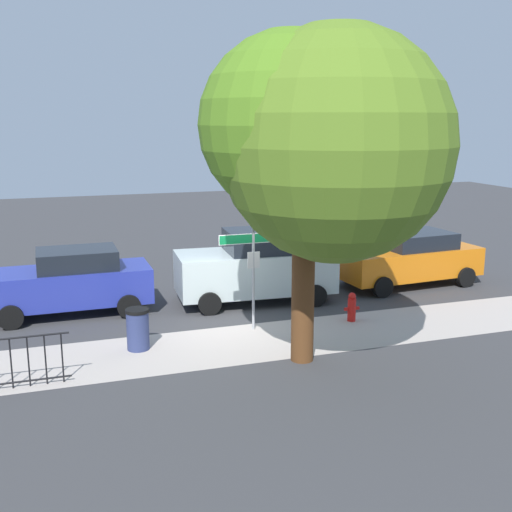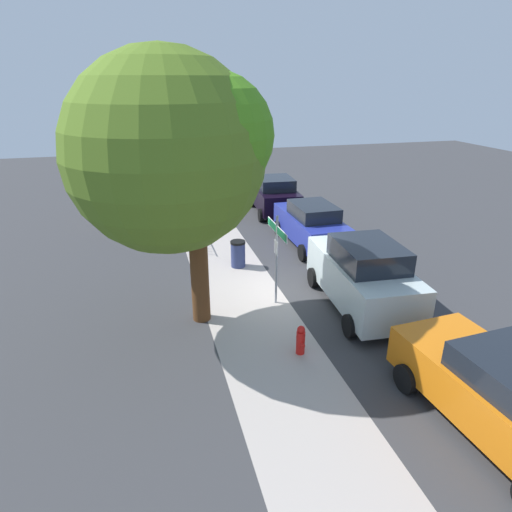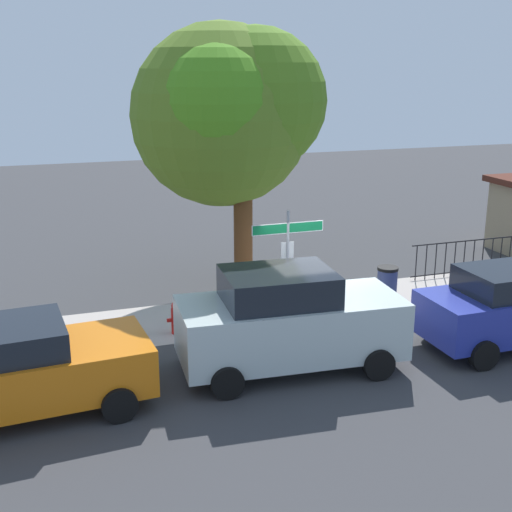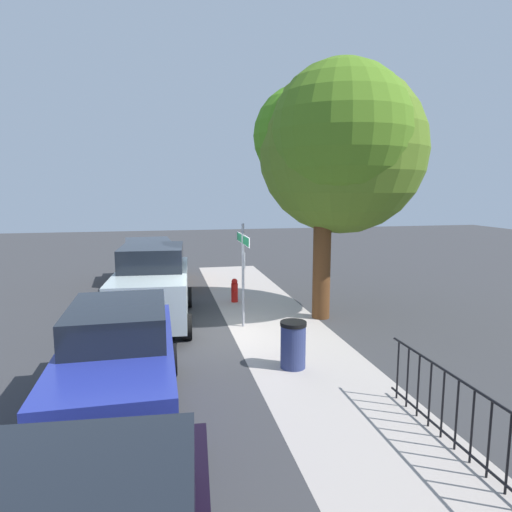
{
  "view_description": "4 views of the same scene",
  "coord_description": "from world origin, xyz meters",
  "px_view_note": "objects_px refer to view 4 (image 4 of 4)",
  "views": [
    {
      "loc": [
        4.27,
        14.98,
        5.29
      ],
      "look_at": [
        -0.82,
        -0.12,
        1.79
      ],
      "focal_mm": 44.23,
      "sensor_mm": 36.0,
      "label": 1
    },
    {
      "loc": [
        -11.78,
        4.03,
        6.4
      ],
      "look_at": [
        -0.59,
        1.03,
        1.62
      ],
      "focal_mm": 30.35,
      "sensor_mm": 36.0,
      "label": 2
    },
    {
      "loc": [
        -6.13,
        -13.85,
        6.08
      ],
      "look_at": [
        -1.39,
        0.3,
        1.79
      ],
      "focal_mm": 47.2,
      "sensor_mm": 36.0,
      "label": 3
    },
    {
      "loc": [
        11.02,
        -1.7,
        3.67
      ],
      "look_at": [
        -1.58,
        0.97,
        1.76
      ],
      "focal_mm": 31.65,
      "sensor_mm": 36.0,
      "label": 4
    }
  ],
  "objects_px": {
    "shade_tree": "(337,147)",
    "car_orange": "(149,262)",
    "car_silver": "(153,285)",
    "trash_bin": "(293,345)",
    "street_sign": "(243,255)",
    "car_blue": "(118,362)",
    "fire_hydrant": "(235,290)"
  },
  "relations": [
    {
      "from": "trash_bin",
      "to": "car_orange",
      "type": "bearing_deg",
      "value": -161.26
    },
    {
      "from": "shade_tree",
      "to": "car_blue",
      "type": "relative_size",
      "value": 1.62
    },
    {
      "from": "street_sign",
      "to": "shade_tree",
      "type": "distance_m",
      "value": 4.05
    },
    {
      "from": "fire_hydrant",
      "to": "car_blue",
      "type": "bearing_deg",
      "value": -23.36
    },
    {
      "from": "car_silver",
      "to": "car_blue",
      "type": "distance_m",
      "value": 5.25
    },
    {
      "from": "trash_bin",
      "to": "street_sign",
      "type": "bearing_deg",
      "value": -170.56
    },
    {
      "from": "fire_hydrant",
      "to": "trash_bin",
      "type": "height_order",
      "value": "trash_bin"
    },
    {
      "from": "car_silver",
      "to": "trash_bin",
      "type": "height_order",
      "value": "car_silver"
    },
    {
      "from": "car_blue",
      "to": "fire_hydrant",
      "type": "relative_size",
      "value": 5.65
    },
    {
      "from": "shade_tree",
      "to": "car_silver",
      "type": "bearing_deg",
      "value": -93.85
    },
    {
      "from": "shade_tree",
      "to": "car_orange",
      "type": "height_order",
      "value": "shade_tree"
    },
    {
      "from": "shade_tree",
      "to": "car_silver",
      "type": "xyz_separation_m",
      "value": [
        -0.35,
        -5.14,
        -3.79
      ]
    },
    {
      "from": "car_silver",
      "to": "fire_hydrant",
      "type": "bearing_deg",
      "value": 128.69
    },
    {
      "from": "street_sign",
      "to": "trash_bin",
      "type": "distance_m",
      "value": 3.37
    },
    {
      "from": "trash_bin",
      "to": "fire_hydrant",
      "type": "bearing_deg",
      "value": -176.98
    },
    {
      "from": "car_blue",
      "to": "car_orange",
      "type": "bearing_deg",
      "value": 178.39
    },
    {
      "from": "shade_tree",
      "to": "car_blue",
      "type": "xyz_separation_m",
      "value": [
        4.88,
        -5.6,
        -3.93
      ]
    },
    {
      "from": "car_silver",
      "to": "car_orange",
      "type": "bearing_deg",
      "value": -173.77
    },
    {
      "from": "street_sign",
      "to": "fire_hydrant",
      "type": "xyz_separation_m",
      "value": [
        -2.69,
        0.2,
        -1.56
      ]
    },
    {
      "from": "car_orange",
      "to": "street_sign",
      "type": "bearing_deg",
      "value": 18.87
    },
    {
      "from": "street_sign",
      "to": "trash_bin",
      "type": "bearing_deg",
      "value": 9.44
    },
    {
      "from": "car_orange",
      "to": "fire_hydrant",
      "type": "xyz_separation_m",
      "value": [
        3.46,
        2.81,
        -0.5
      ]
    },
    {
      "from": "car_silver",
      "to": "trash_bin",
      "type": "xyz_separation_m",
      "value": [
        3.89,
        2.87,
        -0.56
      ]
    },
    {
      "from": "street_sign",
      "to": "fire_hydrant",
      "type": "height_order",
      "value": "street_sign"
    },
    {
      "from": "street_sign",
      "to": "car_silver",
      "type": "bearing_deg",
      "value": -110.49
    },
    {
      "from": "shade_tree",
      "to": "car_orange",
      "type": "bearing_deg",
      "value": -136.25
    },
    {
      "from": "car_orange",
      "to": "car_silver",
      "type": "bearing_deg",
      "value": -1.58
    },
    {
      "from": "fire_hydrant",
      "to": "trash_bin",
      "type": "relative_size",
      "value": 0.8
    },
    {
      "from": "street_sign",
      "to": "fire_hydrant",
      "type": "relative_size",
      "value": 3.57
    },
    {
      "from": "car_silver",
      "to": "fire_hydrant",
      "type": "height_order",
      "value": "car_silver"
    },
    {
      "from": "street_sign",
      "to": "car_orange",
      "type": "bearing_deg",
      "value": -157.04
    },
    {
      "from": "street_sign",
      "to": "car_blue",
      "type": "distance_m",
      "value": 5.29
    }
  ]
}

